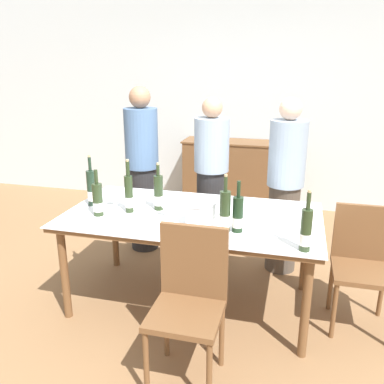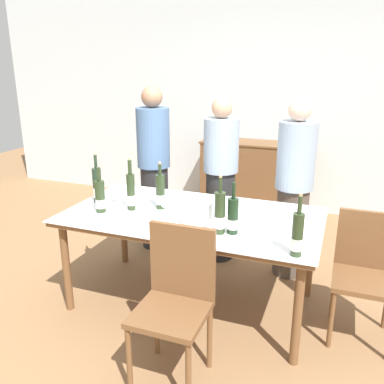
{
  "view_description": "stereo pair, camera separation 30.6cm",
  "coord_description": "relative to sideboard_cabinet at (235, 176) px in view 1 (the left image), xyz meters",
  "views": [
    {
      "loc": [
        0.74,
        -2.82,
        1.87
      ],
      "look_at": [
        0.0,
        0.0,
        0.95
      ],
      "focal_mm": 38.0,
      "sensor_mm": 36.0,
      "label": 1
    },
    {
      "loc": [
        1.04,
        -2.73,
        1.87
      ],
      "look_at": [
        0.0,
        0.0,
        0.95
      ],
      "focal_mm": 38.0,
      "sensor_mm": 36.0,
      "label": 2
    }
  ],
  "objects": [
    {
      "name": "wine_bottle_1",
      "position": [
        0.86,
        -2.75,
        0.44
      ],
      "size": [
        0.07,
        0.07,
        0.39
      ],
      "color": "#28381E",
      "rests_on": "dining_table"
    },
    {
      "name": "wine_bottle_3",
      "position": [
        -0.46,
        -2.39,
        0.45
      ],
      "size": [
        0.06,
        0.06,
        0.42
      ],
      "color": "#28381E",
      "rests_on": "dining_table"
    },
    {
      "name": "wine_bottle_4",
      "position": [
        0.41,
        -2.56,
        0.43
      ],
      "size": [
        0.08,
        0.08,
        0.36
      ],
      "color": "black",
      "rests_on": "dining_table"
    },
    {
      "name": "wine_bottle_6",
      "position": [
        0.33,
        -2.59,
        0.45
      ],
      "size": [
        0.08,
        0.08,
        0.41
      ],
      "color": "#28381E",
      "rests_on": "dining_table"
    },
    {
      "name": "wine_glass_1",
      "position": [
        0.29,
        -2.73,
        0.41
      ],
      "size": [
        0.07,
        0.07,
        0.14
      ],
      "color": "white",
      "rests_on": "dining_table"
    },
    {
      "name": "wine_bottle_2",
      "position": [
        -0.66,
        -2.52,
        0.43
      ],
      "size": [
        0.08,
        0.08,
        0.36
      ],
      "color": "#28381E",
      "rests_on": "dining_table"
    },
    {
      "name": "wine_glass_0",
      "position": [
        -0.65,
        -2.29,
        0.4
      ],
      "size": [
        0.08,
        0.08,
        0.13
      ],
      "color": "white",
      "rests_on": "dining_table"
    },
    {
      "name": "wine_bottle_5",
      "position": [
        -0.26,
        -2.28,
        0.44
      ],
      "size": [
        0.07,
        0.07,
        0.38
      ],
      "color": "#28381E",
      "rests_on": "dining_table"
    },
    {
      "name": "ground_plane",
      "position": [
        0.02,
        -2.32,
        -0.46
      ],
      "size": [
        12.0,
        12.0,
        0.0
      ],
      "primitive_type": "plane",
      "color": "olive"
    },
    {
      "name": "dining_table",
      "position": [
        0.02,
        -2.32,
        0.24
      ],
      "size": [
        1.94,
        1.06,
        0.77
      ],
      "color": "brown",
      "rests_on": "ground_plane"
    },
    {
      "name": "wine_bottle_0",
      "position": [
        -0.82,
        -2.31,
        0.44
      ],
      "size": [
        0.07,
        0.07,
        0.42
      ],
      "color": "#1E3323",
      "rests_on": "dining_table"
    },
    {
      "name": "wine_glass_2",
      "position": [
        -0.16,
        -2.42,
        0.4
      ],
      "size": [
        0.08,
        0.08,
        0.14
      ],
      "color": "white",
      "rests_on": "dining_table"
    },
    {
      "name": "person_host",
      "position": [
        -0.73,
        -1.43,
        0.38
      ],
      "size": [
        0.33,
        0.33,
        1.67
      ],
      "color": "#262628",
      "rests_on": "ground_plane"
    },
    {
      "name": "chair_near_front",
      "position": [
        0.21,
        -3.08,
        0.09
      ],
      "size": [
        0.42,
        0.42,
        0.96
      ],
      "color": "brown",
      "rests_on": "ground_plane"
    },
    {
      "name": "chair_right_end",
      "position": [
        1.29,
        -2.24,
        0.06
      ],
      "size": [
        0.42,
        0.42,
        0.89
      ],
      "color": "brown",
      "rests_on": "ground_plane"
    },
    {
      "name": "sideboard_cabinet",
      "position": [
        0.0,
        0.0,
        0.0
      ],
      "size": [
        1.36,
        0.46,
        0.92
      ],
      "color": "brown",
      "rests_on": "ground_plane"
    },
    {
      "name": "person_guest_left",
      "position": [
        -0.01,
        -1.45,
        0.33
      ],
      "size": [
        0.33,
        0.33,
        1.59
      ],
      "color": "#262628",
      "rests_on": "ground_plane"
    },
    {
      "name": "ice_bucket",
      "position": [
        0.13,
        -2.5,
        0.4
      ],
      "size": [
        0.23,
        0.23,
        0.17
      ],
      "color": "white",
      "rests_on": "dining_table"
    },
    {
      "name": "back_wall",
      "position": [
        0.02,
        0.29,
        0.94
      ],
      "size": [
        8.0,
        0.1,
        2.8
      ],
      "color": "silver",
      "rests_on": "ground_plane"
    },
    {
      "name": "person_guest_right",
      "position": [
        0.69,
        -1.54,
        0.34
      ],
      "size": [
        0.33,
        0.33,
        1.6
      ],
      "color": "#51473D",
      "rests_on": "ground_plane"
    }
  ]
}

